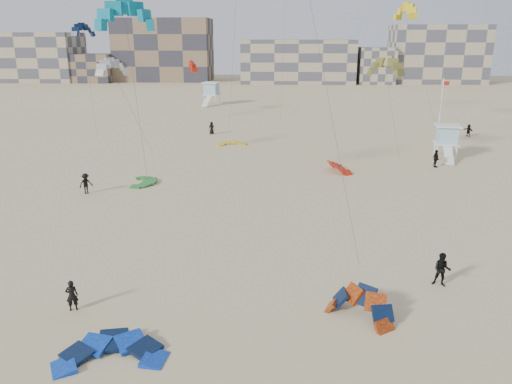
# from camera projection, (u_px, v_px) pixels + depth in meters

# --- Properties ---
(ground) EXTENTS (320.00, 320.00, 0.00)m
(ground) POSITION_uv_depth(u_px,v_px,m) (140.00, 333.00, 22.76)
(ground) COLOR #D2BC8D
(ground) RESTS_ON ground
(kite_ground_blue) EXTENTS (5.00, 5.19, 1.63)m
(kite_ground_blue) POSITION_uv_depth(u_px,v_px,m) (111.00, 358.00, 21.00)
(kite_ground_blue) COLOR blue
(kite_ground_blue) RESTS_ON ground
(kite_ground_orange) EXTENTS (4.73, 4.73, 3.42)m
(kite_ground_orange) POSITION_uv_depth(u_px,v_px,m) (359.00, 317.00, 24.04)
(kite_ground_orange) COLOR #DD4711
(kite_ground_orange) RESTS_ON ground
(kite_ground_green) EXTENTS (4.02, 3.82, 0.74)m
(kite_ground_green) POSITION_uv_depth(u_px,v_px,m) (143.00, 183.00, 46.02)
(kite_ground_green) COLOR green
(kite_ground_green) RESTS_ON ground
(kite_ground_red_far) EXTENTS (4.17, 4.04, 3.07)m
(kite_ground_red_far) POSITION_uv_depth(u_px,v_px,m) (339.00, 171.00, 49.99)
(kite_ground_red_far) COLOR red
(kite_ground_red_far) RESTS_ON ground
(kite_ground_yellow) EXTENTS (4.02, 4.16, 0.59)m
(kite_ground_yellow) POSITION_uv_depth(u_px,v_px,m) (231.00, 145.00, 62.28)
(kite_ground_yellow) COLOR #F1F81B
(kite_ground_yellow) RESTS_ON ground
(kitesurfer_main) EXTENTS (0.68, 0.55, 1.61)m
(kitesurfer_main) POSITION_uv_depth(u_px,v_px,m) (72.00, 295.00, 24.43)
(kitesurfer_main) COLOR black
(kitesurfer_main) RESTS_ON ground
(kitesurfer_b) EXTENTS (1.10, 0.98, 1.88)m
(kitesurfer_b) POSITION_uv_depth(u_px,v_px,m) (442.00, 270.00, 26.80)
(kitesurfer_b) COLOR black
(kitesurfer_b) RESTS_ON ground
(kitesurfer_c) EXTENTS (1.30, 1.28, 1.79)m
(kitesurfer_c) POSITION_uv_depth(u_px,v_px,m) (86.00, 184.00, 42.65)
(kitesurfer_c) COLOR black
(kitesurfer_c) RESTS_ON ground
(kitesurfer_d) EXTENTS (0.66, 1.14, 1.83)m
(kitesurfer_d) POSITION_uv_depth(u_px,v_px,m) (436.00, 159.00, 51.22)
(kitesurfer_d) COLOR black
(kitesurfer_d) RESTS_ON ground
(kitesurfer_e) EXTENTS (0.88, 0.62, 1.69)m
(kitesurfer_e) POSITION_uv_depth(u_px,v_px,m) (212.00, 128.00, 68.78)
(kitesurfer_e) COLOR black
(kitesurfer_e) RESTS_ON ground
(kitesurfer_f) EXTENTS (1.21, 1.56, 1.65)m
(kitesurfer_f) POSITION_uv_depth(u_px,v_px,m) (468.00, 130.00, 67.09)
(kitesurfer_f) COLOR black
(kitesurfer_f) RESTS_ON ground
(kite_fly_teal_a) EXTENTS (5.31, 8.18, 14.42)m
(kite_fly_teal_a) POSITION_uv_depth(u_px,v_px,m) (125.00, 19.00, 35.69)
(kite_fly_teal_a) COLOR #0590A9
(kite_fly_teal_a) RESTS_ON ground
(kite_fly_grey) EXTENTS (6.31, 4.86, 10.21)m
(kite_fly_grey) POSITION_uv_depth(u_px,v_px,m) (112.00, 69.00, 50.45)
(kite_fly_grey) COLOR silver
(kite_fly_grey) RESTS_ON ground
(kite_fly_olive) EXTENTS (5.12, 5.15, 10.24)m
(kite_fly_olive) POSITION_uv_depth(u_px,v_px,m) (385.00, 69.00, 50.56)
(kite_fly_olive) COLOR olive
(kite_fly_olive) RESTS_ON ground
(kite_fly_yellow) EXTENTS (7.94, 5.14, 16.14)m
(kite_fly_yellow) POSITION_uv_depth(u_px,v_px,m) (406.00, 13.00, 66.77)
(kite_fly_yellow) COLOR #F1F81B
(kite_fly_yellow) RESTS_ON ground
(kite_fly_navy) EXTENTS (6.17, 10.83, 13.87)m
(kite_fly_navy) POSITION_uv_depth(u_px,v_px,m) (83.00, 31.00, 67.39)
(kite_fly_navy) COLOR #0A1A36
(kite_fly_navy) RESTS_ON ground
(kite_fly_red) EXTENTS (5.68, 7.25, 8.33)m
(kite_fly_red) POSITION_uv_depth(u_px,v_px,m) (193.00, 67.00, 82.84)
(kite_fly_red) COLOR red
(kite_fly_red) RESTS_ON ground
(lifeguard_tower_near) EXTENTS (2.96, 5.25, 3.71)m
(lifeguard_tower_near) POSITION_uv_depth(u_px,v_px,m) (446.00, 142.00, 54.80)
(lifeguard_tower_near) COLOR white
(lifeguard_tower_near) RESTS_ON ground
(lifeguard_tower_far) EXTENTS (3.67, 6.30, 4.37)m
(lifeguard_tower_far) POSITION_uv_depth(u_px,v_px,m) (212.00, 94.00, 97.95)
(lifeguard_tower_far) COLOR white
(lifeguard_tower_far) RESTS_ON ground
(flagpole) EXTENTS (0.70, 0.11, 8.57)m
(flagpole) POSITION_uv_depth(u_px,v_px,m) (440.00, 116.00, 55.54)
(flagpole) COLOR white
(flagpole) RESTS_ON ground
(condo_west_a) EXTENTS (30.00, 15.00, 14.00)m
(condo_west_a) POSITION_uv_depth(u_px,v_px,m) (29.00, 57.00, 148.34)
(condo_west_a) COLOR tan
(condo_west_a) RESTS_ON ground
(condo_west_b) EXTENTS (28.00, 14.00, 18.00)m
(condo_west_b) POSITION_uv_depth(u_px,v_px,m) (164.00, 50.00, 149.38)
(condo_west_b) COLOR #7D644B
(condo_west_b) RESTS_ON ground
(condo_mid) EXTENTS (32.00, 16.00, 12.00)m
(condo_mid) POSITION_uv_depth(u_px,v_px,m) (298.00, 61.00, 144.28)
(condo_mid) COLOR tan
(condo_mid) RESTS_ON ground
(condo_east) EXTENTS (26.00, 14.00, 16.00)m
(condo_east) POSITION_uv_depth(u_px,v_px,m) (437.00, 54.00, 143.41)
(condo_east) COLOR tan
(condo_east) RESTS_ON ground
(condo_fill_left) EXTENTS (12.00, 10.00, 8.00)m
(condo_fill_left) POSITION_uv_depth(u_px,v_px,m) (93.00, 68.00, 146.24)
(condo_fill_left) COLOR #7D644B
(condo_fill_left) RESTS_ON ground
(condo_fill_right) EXTENTS (10.00, 10.00, 10.00)m
(condo_fill_right) POSITION_uv_depth(u_px,v_px,m) (375.00, 65.00, 141.47)
(condo_fill_right) COLOR tan
(condo_fill_right) RESTS_ON ground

